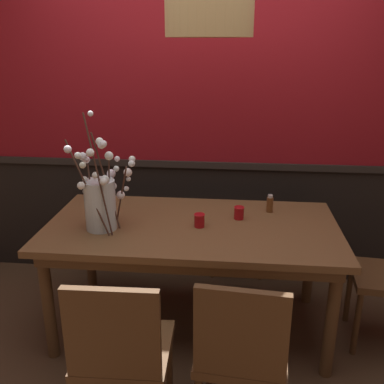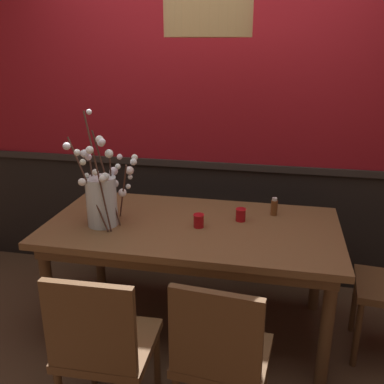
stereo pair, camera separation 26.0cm
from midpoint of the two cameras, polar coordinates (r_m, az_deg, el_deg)
name	(u,v)px [view 1 (the left image)]	position (r m, az deg, el deg)	size (l,w,h in m)	color
ground_plane	(192,325)	(3.06, -2.55, -17.18)	(24.00, 24.00, 0.00)	#4C3321
back_wall	(202,109)	(3.26, -0.95, 10.85)	(4.73, 0.14, 2.70)	black
dining_table	(192,236)	(2.72, -2.75, -5.88)	(1.80, 0.93, 0.74)	brown
chair_near_side_right	(241,353)	(2.04, 2.67, -20.50)	(0.44, 0.42, 0.89)	brown
chair_near_side_left	(121,350)	(2.11, -13.05, -19.75)	(0.43, 0.44, 0.89)	brown
chair_far_side_right	(238,208)	(3.57, 3.97, -2.17)	(0.45, 0.40, 0.90)	brown
vase_with_blossoms	(101,201)	(2.64, -14.67, -1.26)	(0.36, 0.42, 0.73)	silver
candle_holder_nearer_center	(199,220)	(2.63, -1.85, -3.80)	(0.07, 0.07, 0.08)	#9E0F14
candle_holder_nearer_edge	(239,213)	(2.75, 3.54, -2.79)	(0.07, 0.07, 0.08)	#9E0F14
condiment_bottle	(270,204)	(2.88, 7.69, -1.62)	(0.04, 0.04, 0.12)	brown
pendant_lamp	(209,12)	(2.41, -1.04, 22.61)	(0.46, 0.46, 0.86)	tan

